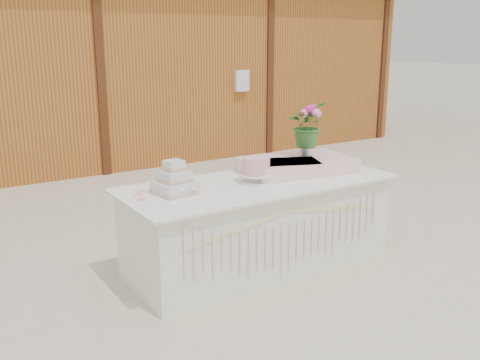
# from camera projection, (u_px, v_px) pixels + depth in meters

# --- Properties ---
(ground) EXTENTS (80.00, 80.00, 0.00)m
(ground) POSITION_uv_depth(u_px,v_px,m) (258.00, 265.00, 4.78)
(ground) COLOR beige
(ground) RESTS_ON ground
(barn) EXTENTS (12.60, 4.60, 3.30)m
(barn) POSITION_uv_depth(u_px,v_px,m) (61.00, 57.00, 9.23)
(barn) COLOR #AC5D24
(barn) RESTS_ON ground
(cake_table) EXTENTS (2.40, 1.00, 0.77)m
(cake_table) POSITION_uv_depth(u_px,v_px,m) (259.00, 224.00, 4.68)
(cake_table) COLOR white
(cake_table) RESTS_ON ground
(wedding_cake) EXTENTS (0.33, 0.33, 0.27)m
(wedding_cake) POSITION_uv_depth(u_px,v_px,m) (174.00, 182.00, 4.22)
(wedding_cake) COLOR silver
(wedding_cake) RESTS_ON cake_table
(pink_cake_stand) EXTENTS (0.30, 0.30, 0.22)m
(pink_cake_stand) POSITION_uv_depth(u_px,v_px,m) (256.00, 169.00, 4.54)
(pink_cake_stand) COLOR white
(pink_cake_stand) RESTS_ON cake_table
(satin_runner) EXTENTS (1.09, 0.73, 0.13)m
(satin_runner) POSITION_uv_depth(u_px,v_px,m) (297.00, 165.00, 4.92)
(satin_runner) COLOR #FFD2CD
(satin_runner) RESTS_ON cake_table
(flower_vase) EXTENTS (0.10, 0.10, 0.14)m
(flower_vase) POSITION_uv_depth(u_px,v_px,m) (306.00, 149.00, 5.00)
(flower_vase) COLOR silver
(flower_vase) RESTS_ON satin_runner
(bouquet) EXTENTS (0.49, 0.48, 0.42)m
(bouquet) POSITION_uv_depth(u_px,v_px,m) (307.00, 119.00, 4.93)
(bouquet) COLOR #376E2C
(bouquet) RESTS_ON flower_vase
(loose_flowers) EXTENTS (0.26, 0.40, 0.02)m
(loose_flowers) POSITION_uv_depth(u_px,v_px,m) (142.00, 195.00, 4.17)
(loose_flowers) COLOR #FF9BBB
(loose_flowers) RESTS_ON cake_table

